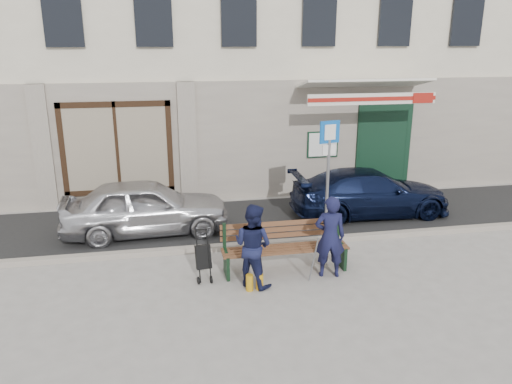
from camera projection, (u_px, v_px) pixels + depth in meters
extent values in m
plane|color=#9E9991|center=(282.00, 278.00, 9.22)|extent=(80.00, 80.00, 0.00)
cube|color=#282828|center=(252.00, 221.00, 12.13)|extent=(60.00, 3.20, 0.01)
cube|color=#9E9384|center=(266.00, 244.00, 10.61)|extent=(60.00, 0.18, 0.12)
cube|color=beige|center=(221.00, 14.00, 15.74)|extent=(20.00, 7.00, 10.00)
cube|color=#9E9384|center=(240.00, 141.00, 13.41)|extent=(20.00, 0.12, 3.20)
cube|color=maroon|center=(118.00, 147.00, 12.91)|extent=(2.50, 0.12, 2.00)
cube|color=black|center=(383.00, 147.00, 14.15)|extent=(1.60, 0.10, 2.60)
cube|color=black|center=(376.00, 147.00, 14.62)|extent=(1.25, 0.90, 2.40)
cube|color=white|center=(323.00, 145.00, 13.76)|extent=(0.80, 0.03, 0.65)
cube|color=white|center=(360.00, 85.00, 13.23)|extent=(3.40, 1.72, 0.42)
cube|color=white|center=(373.00, 99.00, 12.51)|extent=(3.40, 0.05, 0.28)
cube|color=maroon|center=(373.00, 99.00, 12.48)|extent=(3.40, 0.02, 0.10)
imported|color=silver|center=(145.00, 207.00, 11.20)|extent=(3.76, 1.66, 1.26)
imported|color=black|center=(370.00, 192.00, 12.43)|extent=(3.99, 1.66, 1.15)
cylinder|color=gray|center=(328.00, 182.00, 10.91)|extent=(0.07, 0.07, 2.49)
cube|color=#0C54B1|center=(330.00, 132.00, 10.58)|extent=(0.47, 0.15, 0.48)
cube|color=white|center=(330.00, 132.00, 10.55)|extent=(0.26, 0.09, 0.33)
cube|color=white|center=(329.00, 150.00, 10.69)|extent=(0.32, 0.11, 0.21)
cube|color=brown|center=(285.00, 249.00, 9.40)|extent=(2.40, 0.50, 0.04)
cube|color=brown|center=(282.00, 229.00, 9.58)|extent=(2.40, 0.10, 0.36)
cube|color=black|center=(227.00, 264.00, 9.26)|extent=(0.06, 0.50, 0.45)
cube|color=black|center=(341.00, 255.00, 9.66)|extent=(0.06, 0.50, 0.45)
cube|color=white|center=(325.00, 246.00, 9.43)|extent=(0.34, 0.25, 0.11)
cylinder|color=gray|center=(314.00, 260.00, 8.82)|extent=(0.07, 0.34, 0.96)
cylinder|color=#B68412|center=(250.00, 283.00, 8.73)|extent=(0.13, 0.13, 0.30)
cylinder|color=#B68412|center=(260.00, 282.00, 8.76)|extent=(0.13, 0.13, 0.30)
imported|color=#131536|center=(330.00, 237.00, 9.11)|extent=(0.62, 0.46, 1.55)
imported|color=#15193A|center=(253.00, 245.00, 8.78)|extent=(0.93, 0.92, 1.52)
cylinder|color=black|center=(198.00, 281.00, 8.98)|extent=(0.05, 0.14, 0.14)
cylinder|color=black|center=(211.00, 279.00, 9.02)|extent=(0.05, 0.14, 0.14)
cube|color=black|center=(203.00, 257.00, 9.08)|extent=(0.30, 0.28, 0.46)
cylinder|color=black|center=(202.00, 229.00, 9.04)|extent=(0.25, 0.06, 0.02)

